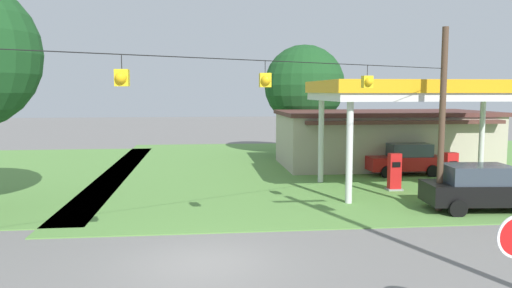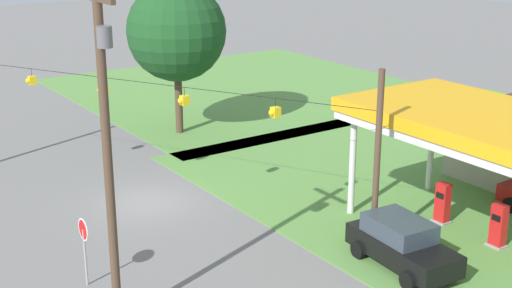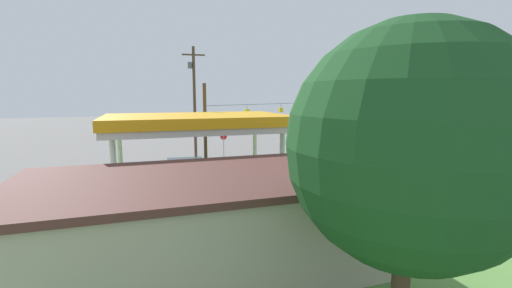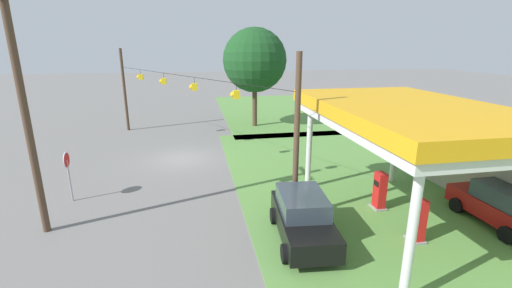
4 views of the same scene
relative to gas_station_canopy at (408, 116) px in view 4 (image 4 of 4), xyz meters
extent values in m
plane|color=slate|center=(-10.43, -9.11, -4.65)|extent=(160.00, 160.00, 0.00)
cube|color=#5B8E42|center=(-26.43, 6.89, -4.63)|extent=(24.00, 24.00, 0.04)
cube|color=silver|center=(0.00, 0.00, -0.22)|extent=(9.88, 6.08, 0.35)
cube|color=orange|center=(0.00, 0.00, 0.23)|extent=(10.08, 6.28, 0.55)
cylinder|color=silver|center=(-4.34, -2.44, -2.52)|extent=(0.28, 0.28, 4.26)
cylinder|color=silver|center=(4.34, -2.44, -2.52)|extent=(0.28, 0.28, 4.26)
cylinder|color=silver|center=(-4.34, 2.44, -2.52)|extent=(0.28, 0.28, 4.26)
cube|color=gray|center=(-1.39, 0.00, -4.59)|extent=(0.71, 0.56, 0.12)
cube|color=red|center=(-1.39, 0.00, -3.70)|extent=(0.55, 0.40, 1.66)
cube|color=black|center=(-1.39, -0.21, -3.37)|extent=(0.39, 0.03, 0.24)
cube|color=gray|center=(1.39, 0.00, -4.59)|extent=(0.71, 0.56, 0.12)
cube|color=red|center=(1.39, 0.00, -3.70)|extent=(0.55, 0.40, 1.66)
cube|color=black|center=(1.39, -0.21, -3.37)|extent=(0.39, 0.03, 0.24)
cube|color=black|center=(0.49, -4.27, -3.92)|extent=(4.60, 2.21, 0.79)
cube|color=#333D47|center=(0.22, -4.24, -3.17)|extent=(2.59, 1.90, 0.69)
cylinder|color=black|center=(1.95, -3.44, -4.31)|extent=(0.70, 0.28, 0.68)
cylinder|color=black|center=(1.79, -5.32, -4.31)|extent=(0.70, 0.28, 0.68)
cylinder|color=black|center=(-0.81, -3.21, -4.31)|extent=(0.70, 0.28, 0.68)
cylinder|color=black|center=(-0.97, -5.09, -4.31)|extent=(0.70, 0.28, 0.68)
cube|color=#AD1414|center=(0.82, 4.27, -3.94)|extent=(4.19, 1.92, 0.75)
cube|color=#333D47|center=(1.07, 4.27, -3.21)|extent=(2.32, 1.74, 0.71)
cylinder|color=black|center=(-0.45, 3.30, -4.31)|extent=(0.68, 0.23, 0.68)
cylinder|color=black|center=(-0.48, 5.19, -4.31)|extent=(0.68, 0.23, 0.68)
cylinder|color=black|center=(2.13, 3.34, -4.31)|extent=(0.68, 0.23, 0.68)
cylinder|color=#99999E|center=(-4.85, -14.25, -3.60)|extent=(0.08, 0.08, 2.10)
cylinder|color=white|center=(-4.85, -14.25, -2.55)|extent=(0.80, 0.03, 0.80)
cylinder|color=red|center=(-4.85, -14.25, -2.55)|extent=(0.70, 0.03, 0.70)
cylinder|color=#4C3828|center=(-2.01, -14.36, 0.81)|extent=(0.28, 0.28, 10.92)
cylinder|color=#4C3828|center=(-19.65, -14.11, -1.10)|extent=(0.24, 0.24, 7.10)
cylinder|color=#4C3828|center=(-1.22, -4.11, -1.10)|extent=(0.24, 0.24, 7.10)
cylinder|color=black|center=(-10.43, -9.11, 0.88)|extent=(18.45, 10.02, 0.02)
cylinder|color=black|center=(-15.96, -12.11, 0.71)|extent=(0.02, 0.02, 0.35)
cube|color=yellow|center=(-15.96, -12.11, 0.33)|extent=(0.32, 0.32, 0.40)
sphere|color=yellow|center=(-15.96, -12.28, 0.33)|extent=(0.28, 0.28, 0.28)
cylinder|color=black|center=(-12.28, -10.11, 0.71)|extent=(0.02, 0.02, 0.35)
cube|color=yellow|center=(-12.28, -10.11, 0.33)|extent=(0.32, 0.32, 0.40)
sphere|color=yellow|center=(-12.28, -10.28, 0.33)|extent=(0.28, 0.28, 0.28)
cylinder|color=black|center=(-8.59, -8.11, 0.71)|extent=(0.02, 0.02, 0.35)
cube|color=yellow|center=(-8.59, -8.11, 0.33)|extent=(0.32, 0.32, 0.40)
sphere|color=yellow|center=(-8.59, -8.28, 0.33)|extent=(0.28, 0.28, 0.28)
cylinder|color=black|center=(-4.90, -6.11, 0.71)|extent=(0.02, 0.02, 0.35)
cube|color=yellow|center=(-4.90, -6.11, 0.33)|extent=(0.32, 0.32, 0.40)
sphere|color=yellow|center=(-4.90, -6.28, 0.33)|extent=(0.28, 0.28, 0.28)
cylinder|color=#4C3828|center=(-19.20, -2.66, -2.78)|extent=(0.44, 0.44, 3.76)
sphere|color=#19471E|center=(-19.20, -2.66, 1.39)|extent=(5.72, 5.72, 5.72)
camera|label=1|loc=(-10.44, -22.31, 0.01)|focal=35.00mm
camera|label=2|loc=(16.79, -22.06, 7.61)|focal=50.00mm
camera|label=3|loc=(2.93, 19.71, 1.66)|focal=24.00mm
camera|label=4|loc=(11.80, -8.16, 2.65)|focal=24.00mm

